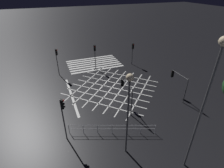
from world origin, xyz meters
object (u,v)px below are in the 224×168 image
at_px(traffic_light_median_north, 126,89).
at_px(street_lamp_west, 210,85).
at_px(traffic_light_sw_cross, 133,50).
at_px(traffic_light_nw_cross, 178,79).
at_px(traffic_light_median_south, 95,52).
at_px(traffic_light_ne_main, 63,112).
at_px(street_lamp_east, 129,98).
at_px(traffic_light_se_main, 57,57).

distance_m(traffic_light_median_north, street_lamp_west, 10.01).
bearing_deg(traffic_light_sw_cross, traffic_light_nw_cross, 2.74).
distance_m(traffic_light_median_south, traffic_light_median_north, 11.49).
height_order(traffic_light_median_south, traffic_light_ne_main, traffic_light_ne_main).
bearing_deg(street_lamp_east, traffic_light_nw_cross, -149.92).
relative_size(traffic_light_se_main, traffic_light_sw_cross, 1.12).
xyz_separation_m(traffic_light_ne_main, street_lamp_east, (-4.50, 3.27, 2.39)).
bearing_deg(traffic_light_median_north, traffic_light_sw_cross, -30.49).
distance_m(traffic_light_nw_cross, street_lamp_east, 11.50).
relative_size(traffic_light_ne_main, traffic_light_median_north, 1.32).
height_order(traffic_light_se_main, street_lamp_west, street_lamp_west).
xyz_separation_m(traffic_light_ne_main, traffic_light_se_main, (-0.90, -13.76, -0.13)).
bearing_deg(traffic_light_sw_cross, traffic_light_median_south, -94.30).
height_order(traffic_light_median_south, street_lamp_west, street_lamp_west).
height_order(traffic_light_ne_main, traffic_light_sw_cross, traffic_light_ne_main).
height_order(traffic_light_ne_main, traffic_light_median_north, traffic_light_ne_main).
relative_size(traffic_light_median_south, street_lamp_east, 0.55).
bearing_deg(traffic_light_ne_main, traffic_light_sw_cross, 44.62).
bearing_deg(traffic_light_median_south, traffic_light_ne_main, -26.47).
bearing_deg(traffic_light_median_south, street_lamp_west, 4.10).
distance_m(traffic_light_median_south, traffic_light_ne_main, 15.48).
xyz_separation_m(traffic_light_median_south, street_lamp_west, (-1.44, 20.06, 4.53)).
bearing_deg(traffic_light_ne_main, traffic_light_median_north, 18.60).
bearing_deg(street_lamp_west, traffic_light_nw_cross, -124.07).
xyz_separation_m(traffic_light_se_main, street_lamp_east, (-3.60, 17.03, 2.52)).
distance_m(traffic_light_median_south, traffic_light_sw_cross, 6.66).
xyz_separation_m(street_lamp_east, street_lamp_west, (-3.84, 2.93, 1.91)).
relative_size(traffic_light_median_south, traffic_light_sw_cross, 1.09).
height_order(traffic_light_nw_cross, traffic_light_se_main, traffic_light_se_main).
relative_size(traffic_light_median_south, traffic_light_median_north, 1.22).
bearing_deg(traffic_light_nw_cross, street_lamp_west, 145.93).
height_order(traffic_light_median_south, traffic_light_median_north, traffic_light_median_south).
distance_m(traffic_light_nw_cross, traffic_light_median_north, 7.00).
bearing_deg(street_lamp_east, traffic_light_se_main, -78.06).
height_order(traffic_light_nw_cross, street_lamp_west, street_lamp_west).
xyz_separation_m(traffic_light_nw_cross, street_lamp_west, (5.73, 8.47, 5.04)).
height_order(traffic_light_sw_cross, street_lamp_west, street_lamp_west).
bearing_deg(street_lamp_east, traffic_light_median_south, -97.99).
relative_size(traffic_light_median_north, traffic_light_sw_cross, 0.89).
xyz_separation_m(traffic_light_median_north, traffic_light_sw_cross, (-6.47, -10.98, 0.23)).
xyz_separation_m(traffic_light_nw_cross, traffic_light_sw_cross, (0.53, -11.09, 0.28)).
bearing_deg(traffic_light_median_south, traffic_light_sw_cross, 85.70).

